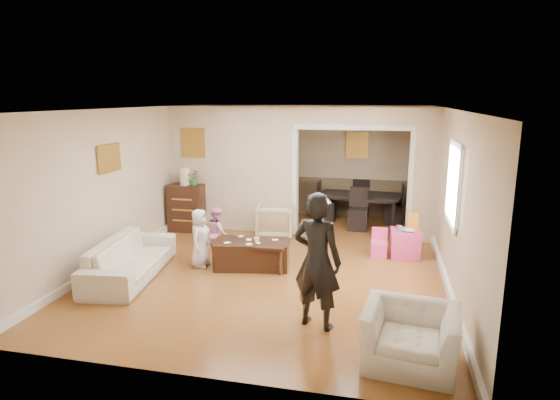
% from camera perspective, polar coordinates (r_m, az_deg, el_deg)
% --- Properties ---
extents(floor, '(7.00, 7.00, 0.00)m').
position_cam_1_polar(floor, '(8.17, -0.31, -7.51)').
color(floor, '#9E6428').
rests_on(floor, ground).
extents(partition_left, '(2.75, 0.18, 2.60)m').
position_cam_1_polar(partition_left, '(9.90, -5.76, 3.74)').
color(partition_left, beige).
rests_on(partition_left, ground).
extents(partition_right, '(0.55, 0.18, 2.60)m').
position_cam_1_polar(partition_right, '(9.43, 17.06, 2.82)').
color(partition_right, beige).
rests_on(partition_right, ground).
extents(partition_header, '(2.22, 0.18, 0.35)m').
position_cam_1_polar(partition_header, '(9.31, 8.93, 10.06)').
color(partition_header, beige).
rests_on(partition_header, partition_right).
extents(window_pane, '(0.03, 0.95, 1.10)m').
position_cam_1_polar(window_pane, '(7.26, 20.42, 1.84)').
color(window_pane, white).
rests_on(window_pane, ground).
extents(framed_art_partition, '(0.45, 0.03, 0.55)m').
position_cam_1_polar(framed_art_partition, '(10.03, -10.53, 6.87)').
color(framed_art_partition, brown).
rests_on(framed_art_partition, partition_left).
extents(framed_art_sofa_wall, '(0.03, 0.55, 0.40)m').
position_cam_1_polar(framed_art_sofa_wall, '(8.25, -20.06, 4.81)').
color(framed_art_sofa_wall, brown).
extents(framed_art_alcove, '(0.45, 0.03, 0.55)m').
position_cam_1_polar(framed_art_alcove, '(11.00, 9.38, 6.60)').
color(framed_art_alcove, brown).
extents(sofa, '(1.06, 2.16, 0.61)m').
position_cam_1_polar(sofa, '(7.79, -17.74, -6.76)').
color(sofa, beige).
rests_on(sofa, ground).
extents(armchair_back, '(0.81, 0.82, 0.67)m').
position_cam_1_polar(armchair_back, '(9.48, -0.56, -2.55)').
color(armchair_back, tan).
rests_on(armchair_back, ground).
extents(armchair_front, '(1.07, 0.96, 0.63)m').
position_cam_1_polar(armchair_front, '(5.32, 15.53, -15.74)').
color(armchair_front, beige).
rests_on(armchair_front, ground).
extents(dresser, '(0.72, 0.41, 0.99)m').
position_cam_1_polar(dresser, '(10.09, -11.31, -0.93)').
color(dresser, black).
rests_on(dresser, ground).
extents(table_lamp, '(0.22, 0.22, 0.36)m').
position_cam_1_polar(table_lamp, '(9.95, -11.47, 2.85)').
color(table_lamp, beige).
rests_on(table_lamp, dresser).
extents(potted_plant, '(0.29, 0.25, 0.32)m').
position_cam_1_polar(potted_plant, '(9.88, -10.41, 2.71)').
color(potted_plant, '#3B7634').
rests_on(potted_plant, dresser).
extents(coffee_table, '(1.29, 0.80, 0.45)m').
position_cam_1_polar(coffee_table, '(7.87, -3.46, -6.58)').
color(coffee_table, '#341C10').
rests_on(coffee_table, ground).
extents(coffee_cup, '(0.10, 0.10, 0.08)m').
position_cam_1_polar(coffee_cup, '(7.71, -2.87, -4.86)').
color(coffee_cup, white).
rests_on(coffee_cup, coffee_table).
extents(play_table, '(0.53, 0.53, 0.48)m').
position_cam_1_polar(play_table, '(8.65, 14.97, -5.11)').
color(play_table, '#D6387A').
rests_on(play_table, ground).
extents(cereal_box, '(0.20, 0.08, 0.30)m').
position_cam_1_polar(cereal_box, '(8.65, 15.88, -2.47)').
color(cereal_box, gold).
rests_on(cereal_box, play_table).
extents(cyan_cup, '(0.08, 0.08, 0.08)m').
position_cam_1_polar(cyan_cup, '(8.52, 14.41, -3.37)').
color(cyan_cup, '#29BDCD').
rests_on(cyan_cup, play_table).
extents(toy_block, '(0.10, 0.09, 0.05)m').
position_cam_1_polar(toy_block, '(8.69, 14.25, -3.16)').
color(toy_block, red).
rests_on(toy_block, play_table).
extents(play_bowl, '(0.22, 0.22, 0.05)m').
position_cam_1_polar(play_bowl, '(8.47, 15.43, -3.64)').
color(play_bowl, beige).
rests_on(play_bowl, play_table).
extents(dining_table, '(1.97, 1.31, 0.64)m').
position_cam_1_polar(dining_table, '(10.77, 9.65, -0.98)').
color(dining_table, black).
rests_on(dining_table, ground).
extents(adult_person, '(0.72, 0.58, 1.70)m').
position_cam_1_polar(adult_person, '(5.72, 4.53, -7.37)').
color(adult_person, black).
rests_on(adult_person, ground).
extents(child_kneel_a, '(0.32, 0.48, 0.98)m').
position_cam_1_polar(child_kneel_a, '(7.92, -9.73, -4.58)').
color(child_kneel_a, silver).
rests_on(child_kneel_a, ground).
extents(child_kneel_b, '(0.53, 0.56, 0.92)m').
position_cam_1_polar(child_kneel_b, '(8.28, -7.58, -3.98)').
color(child_kneel_b, pink).
rests_on(child_kneel_b, ground).
extents(child_toddler, '(0.46, 0.49, 0.81)m').
position_cam_1_polar(child_toddler, '(8.31, 4.96, -4.26)').
color(child_toddler, black).
rests_on(child_toddler, ground).
extents(craft_papers, '(0.85, 0.51, 0.00)m').
position_cam_1_polar(craft_papers, '(7.80, -3.71, -4.99)').
color(craft_papers, white).
rests_on(craft_papers, coffee_table).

